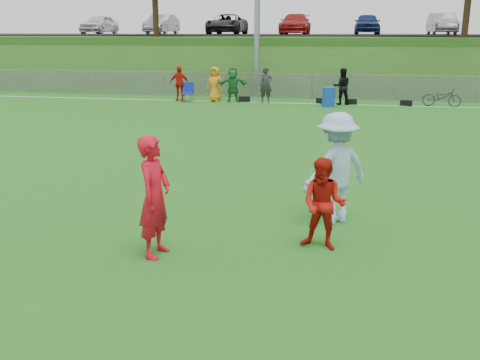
% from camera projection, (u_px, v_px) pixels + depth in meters
% --- Properties ---
extents(ground, '(120.00, 120.00, 0.00)m').
position_uv_depth(ground, '(237.00, 250.00, 8.58)').
color(ground, '#146018').
rests_on(ground, ground).
extents(sideline_far, '(60.00, 0.10, 0.01)m').
position_uv_depth(sideline_far, '(309.00, 104.00, 25.60)').
color(sideline_far, white).
rests_on(sideline_far, ground).
extents(fence, '(58.00, 0.06, 1.30)m').
position_uv_depth(fence, '(312.00, 86.00, 27.32)').
color(fence, gray).
rests_on(fence, ground).
extents(berm, '(120.00, 18.00, 3.00)m').
position_uv_depth(berm, '(322.00, 58.00, 37.49)').
color(berm, '#235618').
rests_on(berm, ground).
extents(parking_lot, '(120.00, 12.00, 0.10)m').
position_uv_depth(parking_lot, '(324.00, 35.00, 38.96)').
color(parking_lot, black).
rests_on(parking_lot, berm).
extents(car_row, '(32.04, 5.18, 1.44)m').
position_uv_depth(car_row, '(307.00, 24.00, 38.02)').
color(car_row, silver).
rests_on(car_row, parking_lot).
extents(spectator_row, '(8.93, 0.77, 1.69)m').
position_uv_depth(spectator_row, '(247.00, 85.00, 25.92)').
color(spectator_row, red).
rests_on(spectator_row, ground).
extents(gear_bags, '(8.23, 0.57, 0.26)m').
position_uv_depth(gear_bags, '(330.00, 101.00, 25.49)').
color(gear_bags, black).
rests_on(gear_bags, ground).
extents(player_red_left, '(0.52, 0.74, 1.90)m').
position_uv_depth(player_red_left, '(155.00, 197.00, 8.16)').
color(player_red_left, red).
rests_on(player_red_left, ground).
extents(player_red_center, '(0.83, 0.71, 1.49)m').
position_uv_depth(player_red_center, '(324.00, 204.00, 8.46)').
color(player_red_center, '#B0120C').
rests_on(player_red_center, ground).
extents(player_blue, '(1.49, 1.40, 2.02)m').
position_uv_depth(player_blue, '(336.00, 168.00, 9.59)').
color(player_blue, '#9DBCDA').
rests_on(player_blue, ground).
extents(recycling_bin, '(0.75, 0.75, 0.88)m').
position_uv_depth(recycling_bin, '(328.00, 97.00, 24.56)').
color(recycling_bin, '#1040B2').
rests_on(recycling_bin, ground).
extents(camp_chair, '(0.52, 0.53, 0.92)m').
position_uv_depth(camp_chair, '(188.00, 96.00, 26.32)').
color(camp_chair, '#0F26AA').
rests_on(camp_chair, ground).
extents(bicycle, '(1.77, 0.89, 0.89)m').
position_uv_depth(bicycle, '(442.00, 97.00, 24.53)').
color(bicycle, '#2D2C2F').
rests_on(bicycle, ground).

